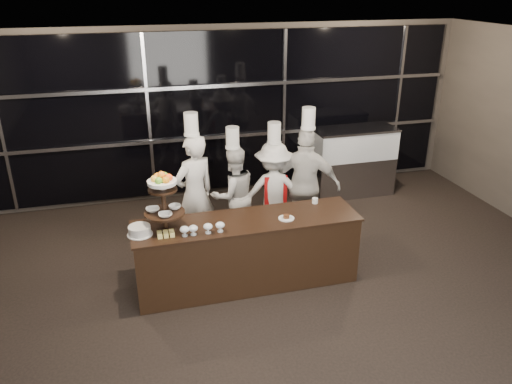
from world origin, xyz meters
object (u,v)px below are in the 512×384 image
object	(u,v)px
buffet_counter	(247,252)
display_case	(353,158)
display_stand	(163,198)
chef_b	(234,194)
chef_a	(195,193)
layer_cake	(140,231)
chef_c	(273,190)
chef_d	(306,184)

from	to	relation	value
buffet_counter	display_case	distance (m)	3.54
display_stand	chef_b	bearing A→B (deg)	47.53
chef_a	chef_b	size ratio (longest dim) A/B	1.16
buffet_counter	chef_a	world-z (taller)	chef_a
chef_b	display_stand	bearing A→B (deg)	-132.47
layer_cake	chef_c	world-z (taller)	chef_c
display_stand	display_case	xyz separation A→B (m)	(3.59, 2.40, -0.65)
chef_b	chef_d	bearing A→B (deg)	-12.34
buffet_counter	chef_a	xyz separation A→B (m)	(-0.49, 1.06, 0.44)
chef_b	buffet_counter	bearing A→B (deg)	-94.84
display_case	chef_a	world-z (taller)	chef_a
display_case	chef_d	world-z (taller)	chef_d
chef_a	layer_cake	bearing A→B (deg)	-126.35
display_case	chef_b	size ratio (longest dim) A/B	0.83
layer_cake	chef_c	distance (m)	2.34
display_stand	chef_a	xyz separation A→B (m)	(0.51, 1.06, -0.44)
buffet_counter	display_stand	xyz separation A→B (m)	(-1.00, -0.00, 0.87)
chef_a	chef_c	world-z (taller)	chef_a
buffet_counter	layer_cake	bearing A→B (deg)	-177.81
display_case	chef_a	size ratio (longest dim) A/B	0.72
display_stand	display_case	size ratio (longest dim) A/B	0.50
display_stand	chef_b	size ratio (longest dim) A/B	0.42
display_stand	layer_cake	size ratio (longest dim) A/B	2.48
buffet_counter	chef_c	size ratio (longest dim) A/B	1.56
buffet_counter	display_case	xyz separation A→B (m)	(2.59, 2.40, 0.22)
chef_c	chef_a	bearing A→B (deg)	-175.82
display_case	chef_b	world-z (taller)	chef_b
display_stand	chef_c	size ratio (longest dim) A/B	0.41
layer_cake	chef_b	xyz separation A→B (m)	(1.41, 1.25, -0.22)
chef_b	chef_c	xyz separation A→B (m)	(0.60, -0.06, 0.02)
display_stand	chef_c	bearing A→B (deg)	33.97
buffet_counter	display_stand	bearing A→B (deg)	-179.99
display_stand	chef_b	distance (m)	1.73
display_case	chef_c	size ratio (longest dim) A/B	0.81
display_stand	chef_b	world-z (taller)	chef_b
chef_a	display_case	bearing A→B (deg)	23.58
chef_c	layer_cake	bearing A→B (deg)	-149.20
chef_b	chef_d	world-z (taller)	chef_d
layer_cake	chef_b	world-z (taller)	chef_b
chef_d	display_stand	bearing A→B (deg)	-155.52
chef_b	chef_a	bearing A→B (deg)	-166.07
display_stand	chef_a	bearing A→B (deg)	64.25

